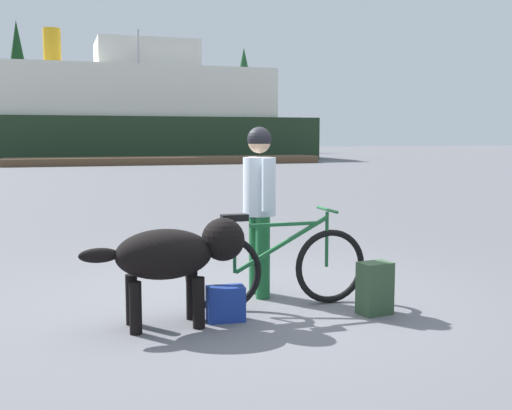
{
  "coord_description": "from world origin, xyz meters",
  "views": [
    {
      "loc": [
        -1.7,
        -5.6,
        1.58
      ],
      "look_at": [
        0.21,
        0.39,
        0.88
      ],
      "focal_mm": 43.89,
      "sensor_mm": 36.0,
      "label": 1
    }
  ],
  "objects_px": {
    "bicycle": "(277,267)",
    "handbag_pannier": "(226,304)",
    "person_cyclist": "(259,196)",
    "sailboat_moored": "(140,153)",
    "dog": "(176,254)",
    "backpack": "(375,288)",
    "ferry_boat": "(108,115)"
  },
  "relations": [
    {
      "from": "backpack",
      "to": "dog",
      "type": "bearing_deg",
      "value": 173.34
    },
    {
      "from": "person_cyclist",
      "to": "backpack",
      "type": "height_order",
      "value": "person_cyclist"
    },
    {
      "from": "person_cyclist",
      "to": "handbag_pannier",
      "type": "distance_m",
      "value": 1.24
    },
    {
      "from": "bicycle",
      "to": "handbag_pannier",
      "type": "bearing_deg",
      "value": -154.48
    },
    {
      "from": "sailboat_moored",
      "to": "person_cyclist",
      "type": "bearing_deg",
      "value": -95.31
    },
    {
      "from": "dog",
      "to": "ferry_boat",
      "type": "height_order",
      "value": "ferry_boat"
    },
    {
      "from": "backpack",
      "to": "ferry_boat",
      "type": "xyz_separation_m",
      "value": [
        0.67,
        37.84,
        2.67
      ]
    },
    {
      "from": "dog",
      "to": "ferry_boat",
      "type": "distance_m",
      "value": 37.79
    },
    {
      "from": "dog",
      "to": "ferry_boat",
      "type": "relative_size",
      "value": 0.05
    },
    {
      "from": "person_cyclist",
      "to": "sailboat_moored",
      "type": "xyz_separation_m",
      "value": [
        3.15,
        33.86,
        -0.49
      ]
    },
    {
      "from": "handbag_pannier",
      "to": "sailboat_moored",
      "type": "relative_size",
      "value": 0.04
    },
    {
      "from": "dog",
      "to": "handbag_pannier",
      "type": "distance_m",
      "value": 0.62
    },
    {
      "from": "handbag_pannier",
      "to": "sailboat_moored",
      "type": "bearing_deg",
      "value": 83.91
    },
    {
      "from": "backpack",
      "to": "sailboat_moored",
      "type": "bearing_deg",
      "value": 86.1
    },
    {
      "from": "dog",
      "to": "sailboat_moored",
      "type": "bearing_deg",
      "value": 83.22
    },
    {
      "from": "person_cyclist",
      "to": "handbag_pannier",
      "type": "height_order",
      "value": "person_cyclist"
    },
    {
      "from": "dog",
      "to": "person_cyclist",
      "type": "bearing_deg",
      "value": 36.82
    },
    {
      "from": "bicycle",
      "to": "backpack",
      "type": "height_order",
      "value": "bicycle"
    },
    {
      "from": "backpack",
      "to": "handbag_pannier",
      "type": "xyz_separation_m",
      "value": [
        -1.32,
        0.2,
        -0.08
      ]
    },
    {
      "from": "dog",
      "to": "ferry_boat",
      "type": "xyz_separation_m",
      "value": [
        2.41,
        37.64,
        2.3
      ]
    },
    {
      "from": "backpack",
      "to": "bicycle",
      "type": "bearing_deg",
      "value": 148.5
    },
    {
      "from": "handbag_pannier",
      "to": "ferry_boat",
      "type": "relative_size",
      "value": 0.01
    },
    {
      "from": "ferry_boat",
      "to": "sailboat_moored",
      "type": "relative_size",
      "value": 3.33
    },
    {
      "from": "ferry_boat",
      "to": "dog",
      "type": "bearing_deg",
      "value": -93.67
    },
    {
      "from": "dog",
      "to": "handbag_pannier",
      "type": "height_order",
      "value": "dog"
    },
    {
      "from": "dog",
      "to": "handbag_pannier",
      "type": "xyz_separation_m",
      "value": [
        0.42,
        -0.01,
        -0.45
      ]
    },
    {
      "from": "dog",
      "to": "sailboat_moored",
      "type": "distance_m",
      "value": 34.82
    },
    {
      "from": "handbag_pannier",
      "to": "ferry_boat",
      "type": "height_order",
      "value": "ferry_boat"
    },
    {
      "from": "sailboat_moored",
      "to": "backpack",
      "type": "bearing_deg",
      "value": -93.9
    },
    {
      "from": "dog",
      "to": "bicycle",
      "type": "bearing_deg",
      "value": 14.8
    },
    {
      "from": "bicycle",
      "to": "handbag_pannier",
      "type": "relative_size",
      "value": 5.43
    },
    {
      "from": "dog",
      "to": "sailboat_moored",
      "type": "height_order",
      "value": "sailboat_moored"
    }
  ]
}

